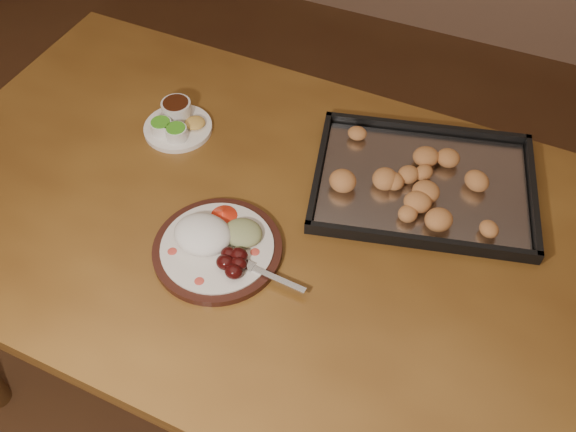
% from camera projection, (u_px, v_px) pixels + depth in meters
% --- Properties ---
extents(ground, '(4.00, 4.00, 0.00)m').
position_uv_depth(ground, '(200.00, 392.00, 1.85)').
color(ground, '#55361D').
rests_on(ground, ground).
extents(dining_table, '(1.52, 0.94, 0.75)m').
position_uv_depth(dining_table, '(264.00, 244.00, 1.37)').
color(dining_table, brown).
rests_on(dining_table, ground).
extents(dinner_plate, '(0.32, 0.25, 0.06)m').
position_uv_depth(dinner_plate, '(217.00, 243.00, 1.23)').
color(dinner_plate, black).
rests_on(dinner_plate, dining_table).
extents(condiment_saucer, '(0.15, 0.15, 0.05)m').
position_uv_depth(condiment_saucer, '(176.00, 123.00, 1.44)').
color(condiment_saucer, white).
rests_on(condiment_saucer, dining_table).
extents(baking_tray, '(0.52, 0.43, 0.05)m').
position_uv_depth(baking_tray, '(424.00, 181.00, 1.33)').
color(baking_tray, black).
rests_on(baking_tray, dining_table).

